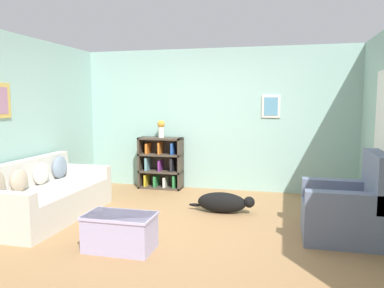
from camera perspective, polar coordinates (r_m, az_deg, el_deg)
The scene contains 9 objects.
ground_plane at distance 5.04m, azimuth -1.12°, elevation -12.46°, with size 14.00×14.00×0.00m, color #997047.
wall_back at distance 6.97m, azimuth 3.67°, elevation 3.73°, with size 5.60×0.13×2.60m.
wall_left at distance 5.97m, azimuth -25.57°, elevation 2.64°, with size 0.13×5.00×2.60m.
couch at distance 5.72m, azimuth -21.60°, elevation -7.51°, with size 0.94×2.03×0.81m.
bookshelf at distance 7.10m, azimuth -4.72°, elevation -3.02°, with size 0.82×0.33×0.96m.
recliner_chair at distance 4.89m, azimuth 22.77°, elevation -9.17°, with size 0.91×0.88×1.05m.
coffee_table at distance 4.31m, azimuth -10.92°, elevation -12.87°, with size 0.77×0.45×0.40m.
dog at distance 5.60m, azimuth 4.80°, elevation -8.87°, with size 1.00×0.27×0.30m.
vase at distance 7.00m, azimuth -4.73°, elevation 2.47°, with size 0.14×0.14×0.32m.
Camera 1 is at (1.23, -4.60, 1.64)m, focal length 35.00 mm.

